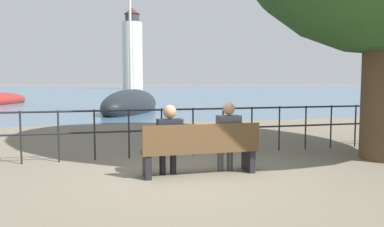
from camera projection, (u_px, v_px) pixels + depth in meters
ground_plane at (199, 174)px, 6.54m from camera, size 1000.00×1000.00×0.00m
harbor_water at (95, 87)px, 159.13m from camera, size 600.00×300.00×0.01m
park_bench at (201, 150)px, 6.44m from camera, size 2.04×0.45×0.90m
seated_person_left at (169, 137)px, 6.36m from camera, size 0.42×0.35×1.23m
seated_person_right at (228, 134)px, 6.63m from camera, size 0.41×0.35×1.25m
promenade_railing at (177, 124)px, 8.13m from camera, size 13.35×0.04×1.05m
sailboat_1 at (131, 105)px, 20.65m from camera, size 4.87×7.69×11.69m
harbor_lighthouse at (133, 51)px, 104.41m from camera, size 5.52×5.52×22.46m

